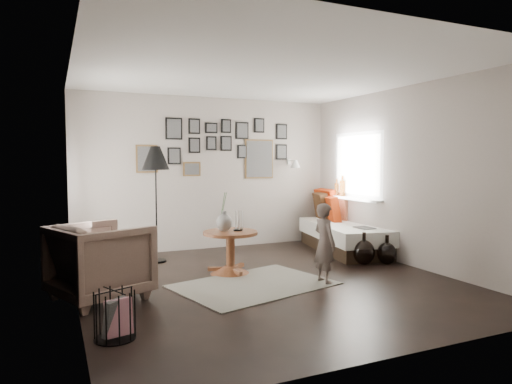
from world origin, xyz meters
name	(u,v)px	position (x,y,z in m)	size (l,w,h in m)	color
ground	(268,281)	(0.00, 0.00, 0.00)	(4.80, 4.80, 0.00)	black
wall_back	(208,173)	(0.00, 2.40, 1.30)	(4.50, 4.50, 0.00)	#A79B92
wall_front	(405,190)	(0.00, -2.40, 1.30)	(4.50, 4.50, 0.00)	#A79B92
wall_left	(74,182)	(-2.25, 0.00, 1.30)	(4.80, 4.80, 0.00)	#A79B92
wall_right	(409,176)	(2.25, 0.00, 1.30)	(4.80, 4.80, 0.00)	#A79B92
ceiling	(269,72)	(0.00, 0.00, 2.60)	(4.80, 4.80, 0.00)	white
door_left	(72,197)	(-2.23, 1.20, 1.05)	(0.00, 2.14, 2.14)	white
window_right	(349,195)	(2.18, 1.34, 0.93)	(0.15, 1.32, 1.30)	white
gallery_wall	(224,148)	(0.29, 2.38, 1.74)	(2.74, 0.03, 1.08)	brown
wall_sconce	(295,164)	(1.55, 2.13, 1.46)	(0.18, 0.36, 0.16)	white
rug	(254,285)	(-0.24, -0.08, 0.01)	(1.82, 1.28, 0.01)	beige
pedestal_table	(230,254)	(-0.29, 0.57, 0.27)	(0.74, 0.74, 0.58)	brown
vase	(224,219)	(-0.37, 0.59, 0.74)	(0.21, 0.21, 0.53)	black
candles	(238,221)	(-0.18, 0.57, 0.71)	(0.13, 0.13, 0.27)	black
daybed	(341,232)	(2.00, 1.33, 0.31)	(1.22, 2.15, 1.00)	black
magazine_on_daybed	(365,228)	(2.00, 0.69, 0.47)	(0.23, 0.31, 0.02)	black
armchair	(100,261)	(-2.00, 0.09, 0.42)	(0.90, 0.93, 0.84)	#745C4E
armchair_cushion	(100,255)	(-2.00, 0.14, 0.48)	(0.38, 0.38, 0.10)	silver
floor_lamp	(156,162)	(-1.05, 1.69, 1.50)	(0.40, 0.40, 1.73)	black
magazine_basket	(115,315)	(-2.00, -1.13, 0.21)	(0.44, 0.44, 0.42)	black
demijohn_large	(364,252)	(1.68, 0.27, 0.18)	(0.32, 0.32, 0.48)	black
demijohn_small	(387,253)	(2.00, 0.15, 0.16)	(0.28, 0.28, 0.43)	black
child	(325,243)	(0.61, -0.33, 0.50)	(0.36, 0.24, 1.00)	#5F514B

